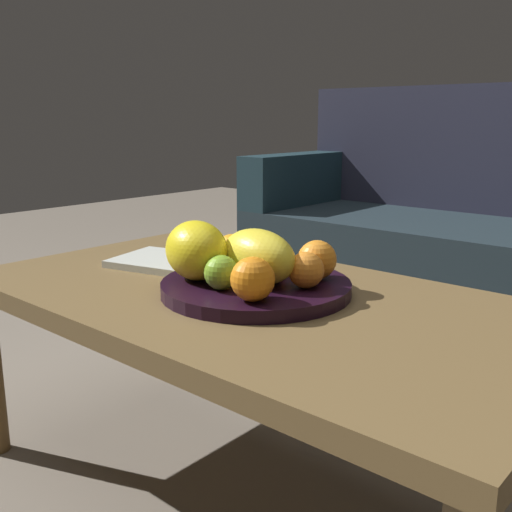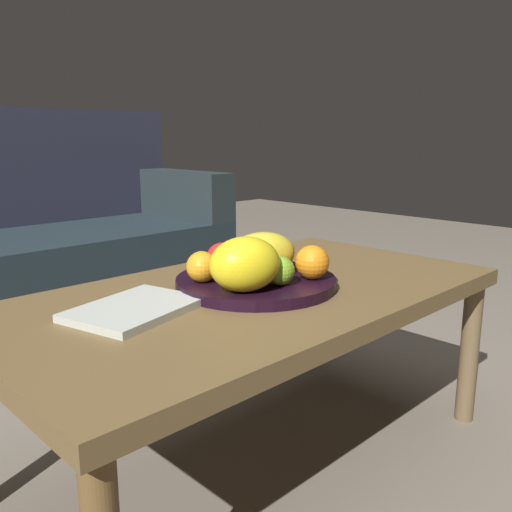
# 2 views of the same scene
# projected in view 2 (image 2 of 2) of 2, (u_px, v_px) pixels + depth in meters

# --- Properties ---
(ground_plane) EXTENTS (8.00, 8.00, 0.00)m
(ground_plane) POSITION_uv_depth(u_px,v_px,m) (255.00, 457.00, 1.34)
(ground_plane) COLOR #72675A
(coffee_table) EXTENTS (1.19, 0.64, 0.44)m
(coffee_table) POSITION_uv_depth(u_px,v_px,m) (254.00, 307.00, 1.25)
(coffee_table) COLOR brown
(coffee_table) RESTS_ON ground_plane
(couch) EXTENTS (1.70, 0.70, 0.90)m
(couch) POSITION_uv_depth(u_px,v_px,m) (13.00, 257.00, 2.16)
(couch) COLOR #1C282E
(couch) RESTS_ON ground_plane
(fruit_bowl) EXTENTS (0.37, 0.37, 0.03)m
(fruit_bowl) POSITION_uv_depth(u_px,v_px,m) (256.00, 282.00, 1.25)
(fruit_bowl) COLOR black
(fruit_bowl) RESTS_ON coffee_table
(melon_large_front) EXTENTS (0.20, 0.14, 0.10)m
(melon_large_front) POSITION_uv_depth(u_px,v_px,m) (260.00, 255.00, 1.24)
(melon_large_front) COLOR yellow
(melon_large_front) RESTS_ON fruit_bowl
(melon_smaller_beside) EXTENTS (0.18, 0.16, 0.12)m
(melon_smaller_beside) POSITION_uv_depth(u_px,v_px,m) (245.00, 264.00, 1.12)
(melon_smaller_beside) COLOR yellow
(melon_smaller_beside) RESTS_ON fruit_bowl
(orange_front) EXTENTS (0.08, 0.08, 0.08)m
(orange_front) POSITION_uv_depth(u_px,v_px,m) (312.00, 262.00, 1.22)
(orange_front) COLOR orange
(orange_front) RESTS_ON fruit_bowl
(orange_left) EXTENTS (0.08, 0.08, 0.08)m
(orange_left) POSITION_uv_depth(u_px,v_px,m) (253.00, 250.00, 1.36)
(orange_left) COLOR orange
(orange_left) RESTS_ON fruit_bowl
(orange_right) EXTENTS (0.07, 0.07, 0.07)m
(orange_right) POSITION_uv_depth(u_px,v_px,m) (202.00, 267.00, 1.20)
(orange_right) COLOR orange
(orange_right) RESTS_ON fruit_bowl
(orange_back) EXTENTS (0.07, 0.07, 0.07)m
(orange_back) POSITION_uv_depth(u_px,v_px,m) (278.00, 254.00, 1.33)
(orange_back) COLOR orange
(orange_back) RESTS_ON fruit_bowl
(apple_front) EXTENTS (0.07, 0.07, 0.07)m
(apple_front) POSITION_uv_depth(u_px,v_px,m) (222.00, 258.00, 1.27)
(apple_front) COLOR red
(apple_front) RESTS_ON fruit_bowl
(apple_right) EXTENTS (0.06, 0.06, 0.06)m
(apple_right) POSITION_uv_depth(u_px,v_px,m) (280.00, 271.00, 1.17)
(apple_right) COLOR #77AB28
(apple_right) RESTS_ON fruit_bowl
(banana_bunch) EXTENTS (0.16, 0.15, 0.06)m
(banana_bunch) POSITION_uv_depth(u_px,v_px,m) (234.00, 264.00, 1.25)
(banana_bunch) COLOR gold
(banana_bunch) RESTS_ON fruit_bowl
(magazine) EXTENTS (0.29, 0.24, 0.02)m
(magazine) POSITION_uv_depth(u_px,v_px,m) (135.00, 309.00, 1.07)
(magazine) COLOR beige
(magazine) RESTS_ON coffee_table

